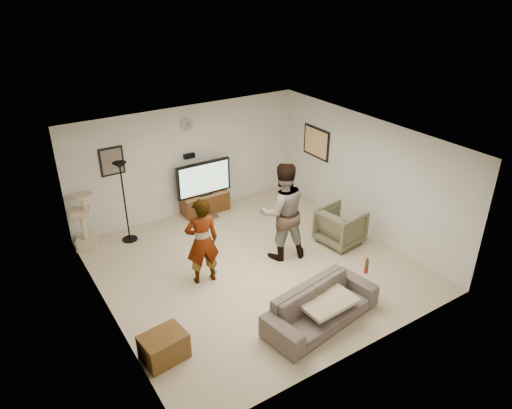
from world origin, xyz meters
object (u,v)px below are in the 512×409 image
person_right (282,212)px  beer_bottle (367,267)px  tv_stand (205,203)px  floor_lamp (125,203)px  armchair (341,226)px  person_left (202,241)px  sofa (321,306)px  side_table (164,347)px  tv (204,178)px  cat_tree (83,221)px

person_right → beer_bottle: (0.33, -1.94, -0.27)m
tv_stand → floor_lamp: floor_lamp is taller
beer_bottle → armchair: 1.98m
person_left → sofa: 2.35m
tv_stand → side_table: size_ratio=1.73×
tv → person_right: 2.53m
cat_tree → sofa: bearing=-59.3°
tv_stand → person_right: 2.64m
floor_lamp → side_table: floor_lamp is taller
sofa → armchair: (1.91, 1.69, 0.08)m
armchair → side_table: size_ratio=1.31×
person_right → side_table: size_ratio=3.10×
beer_bottle → tv: bearing=99.4°
beer_bottle → armchair: beer_bottle is taller
person_left → beer_bottle: 2.85m
tv → sofa: bearing=-92.5°
cat_tree → armchair: bearing=-30.6°
cat_tree → beer_bottle: size_ratio=4.85×
beer_bottle → armchair: bearing=59.8°
tv_stand → cat_tree: bearing=-178.0°
cat_tree → side_table: bearing=-88.0°
tv → sofa: (-0.19, -4.43, -0.55)m
beer_bottle → side_table: bearing=169.8°
floor_lamp → person_left: (0.66, -2.14, -0.04)m
tv → armchair: bearing=-58.1°
armchair → beer_bottle: bearing=142.6°
side_table → floor_lamp: bearing=78.7°
cat_tree → person_left: person_left is taller
side_table → beer_bottle: bearing=-10.2°
tv_stand → cat_tree: size_ratio=0.91×
cat_tree → person_right: size_ratio=0.62×
sofa → person_right: bearing=63.9°
sofa → side_table: (-2.44, 0.61, -0.08)m
cat_tree → person_right: person_right is taller
cat_tree → armchair: (4.48, -2.65, -0.23)m
tv_stand → tv: 0.62m
floor_lamp → person_right: 3.22m
floor_lamp → sofa: (1.74, -4.15, -0.57)m
floor_lamp → person_left: bearing=-72.8°
tv_stand → person_right: bearing=-80.8°
person_left → armchair: 3.03m
tv_stand → cat_tree: 2.79m
floor_lamp → side_table: size_ratio=2.74×
tv → floor_lamp: floor_lamp is taller
tv → person_right: bearing=-80.8°
tv → person_left: 2.73m
person_left → person_right: person_right is taller
tv → side_table: bearing=-124.6°
tv_stand → person_right: (0.40, -2.50, 0.75)m
side_table → sofa: bearing=-14.0°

